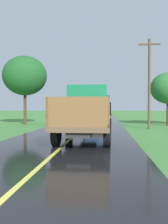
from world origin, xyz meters
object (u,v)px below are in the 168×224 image
at_px(roadside_tree_near_left, 25,76).
at_px(utility_pole_roadside, 149,81).
at_px(roadside_tree_mid_right, 168,88).
at_px(banana_truck_near, 87,111).
at_px(banana_truck_far, 98,109).

bearing_deg(roadside_tree_near_left, utility_pole_roadside, -17.62).
distance_m(roadside_tree_near_left, roadside_tree_mid_right, 13.54).
relative_size(banana_truck_near, utility_pole_roadside, 0.84).
xyz_separation_m(banana_truck_far, roadside_tree_mid_right, (6.42, -1.09, 1.95)).
height_order(roadside_tree_near_left, roadside_tree_mid_right, roadside_tree_near_left).
bearing_deg(utility_pole_roadside, banana_truck_near, -123.54).
height_order(banana_truck_far, utility_pole_roadside, utility_pole_roadside).
xyz_separation_m(banana_truck_far, utility_pole_roadside, (4.09, -4.65, 2.24)).
xyz_separation_m(banana_truck_near, utility_pole_roadside, (4.29, 6.48, 2.23)).
bearing_deg(roadside_tree_near_left, banana_truck_far, 8.97).
distance_m(banana_truck_far, roadside_tree_mid_right, 6.80).
relative_size(utility_pole_roadside, roadside_tree_near_left, 1.05).
distance_m(banana_truck_far, roadside_tree_near_left, 7.84).
height_order(banana_truck_far, roadside_tree_mid_right, roadside_tree_mid_right).
height_order(banana_truck_near, roadside_tree_near_left, roadside_tree_near_left).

